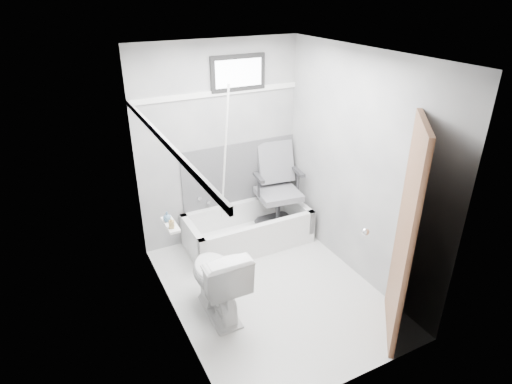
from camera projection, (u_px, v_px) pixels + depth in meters
floor at (271, 290)px, 4.52m from camera, size 2.60×2.60×0.00m
ceiling at (276, 54)px, 3.47m from camera, size 2.60×2.60×0.00m
wall_back at (220, 145)px, 5.04m from camera, size 2.00×0.02×2.40m
wall_front at (364, 259)px, 2.96m from camera, size 2.00×0.02×2.40m
wall_left at (169, 211)px, 3.59m from camera, size 0.02×2.60×2.40m
wall_right at (358, 169)px, 4.41m from camera, size 0.02×2.60×2.40m
bathtub at (248, 228)px, 5.25m from camera, size 1.50×0.70×0.42m
office_chair at (279, 188)px, 5.29m from camera, size 0.67×0.67×1.03m
toilet at (217, 279)px, 4.06m from camera, size 0.46×0.80×0.78m
door at (455, 247)px, 3.46m from camera, size 0.78×0.78×2.00m
window at (238, 73)px, 4.77m from camera, size 0.66×0.04×0.40m
backerboard at (240, 173)px, 5.31m from camera, size 1.50×0.02×0.78m
trim_back at (218, 93)px, 4.76m from camera, size 2.00×0.02×0.06m
trim_left at (163, 140)px, 3.32m from camera, size 0.02×2.60×0.06m
pole at (225, 165)px, 4.89m from camera, size 0.02×0.40×1.92m
shelf at (171, 225)px, 3.97m from camera, size 0.10×0.32×0.02m
soap_bottle_a at (171, 223)px, 3.88m from camera, size 0.06×0.06×0.10m
soap_bottle_b at (167, 216)px, 3.99m from camera, size 0.10×0.10×0.10m
faucet at (207, 199)px, 5.22m from camera, size 0.26×0.10×0.16m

